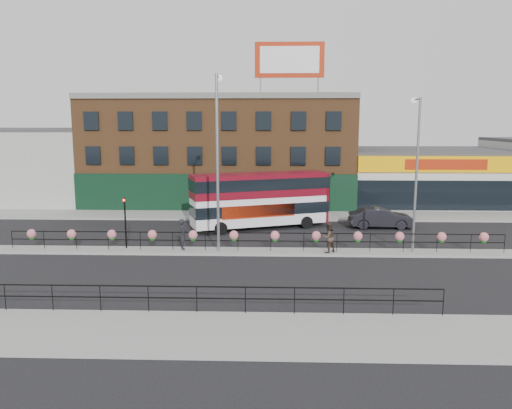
{
  "coord_description": "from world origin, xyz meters",
  "views": [
    {
      "loc": [
        1.08,
        -29.52,
        7.87
      ],
      "look_at": [
        0.0,
        3.0,
        2.5
      ],
      "focal_mm": 35.0,
      "sensor_mm": 36.0,
      "label": 1
    }
  ],
  "objects_px": {
    "double_decker_bus": "(260,195)",
    "lamp_column_west": "(218,147)",
    "car": "(381,218)",
    "pedestrian_b": "(328,237)",
    "pedestrian_a": "(183,234)",
    "lamp_column_east": "(416,161)"
  },
  "relations": [
    {
      "from": "pedestrian_a",
      "to": "car",
      "type": "bearing_deg",
      "value": -81.32
    },
    {
      "from": "double_decker_bus",
      "to": "car",
      "type": "xyz_separation_m",
      "value": [
        9.07,
        0.45,
        -1.77
      ]
    },
    {
      "from": "car",
      "to": "lamp_column_west",
      "type": "height_order",
      "value": "lamp_column_west"
    },
    {
      "from": "pedestrian_b",
      "to": "pedestrian_a",
      "type": "bearing_deg",
      "value": -36.91
    },
    {
      "from": "lamp_column_west",
      "to": "lamp_column_east",
      "type": "xyz_separation_m",
      "value": [
        11.76,
        0.16,
        -0.81
      ]
    },
    {
      "from": "pedestrian_b",
      "to": "lamp_column_east",
      "type": "height_order",
      "value": "lamp_column_east"
    },
    {
      "from": "car",
      "to": "pedestrian_b",
      "type": "distance_m",
      "value": 9.28
    },
    {
      "from": "lamp_column_west",
      "to": "lamp_column_east",
      "type": "height_order",
      "value": "lamp_column_west"
    },
    {
      "from": "double_decker_bus",
      "to": "lamp_column_west",
      "type": "height_order",
      "value": "lamp_column_west"
    },
    {
      "from": "double_decker_bus",
      "to": "lamp_column_west",
      "type": "bearing_deg",
      "value": -108.72
    },
    {
      "from": "lamp_column_east",
      "to": "pedestrian_a",
      "type": "bearing_deg",
      "value": -179.31
    },
    {
      "from": "car",
      "to": "pedestrian_b",
      "type": "height_order",
      "value": "pedestrian_b"
    },
    {
      "from": "pedestrian_a",
      "to": "pedestrian_b",
      "type": "bearing_deg",
      "value": -112.95
    },
    {
      "from": "pedestrian_a",
      "to": "lamp_column_west",
      "type": "distance_m",
      "value": 5.75
    },
    {
      "from": "double_decker_bus",
      "to": "car",
      "type": "distance_m",
      "value": 9.25
    },
    {
      "from": "double_decker_bus",
      "to": "lamp_column_east",
      "type": "height_order",
      "value": "lamp_column_east"
    },
    {
      "from": "double_decker_bus",
      "to": "car",
      "type": "relative_size",
      "value": 2.21
    },
    {
      "from": "car",
      "to": "lamp_column_east",
      "type": "xyz_separation_m",
      "value": [
        0.33,
        -7.29,
        4.81
      ]
    },
    {
      "from": "pedestrian_a",
      "to": "pedestrian_b",
      "type": "distance_m",
      "value": 8.87
    },
    {
      "from": "car",
      "to": "pedestrian_a",
      "type": "distance_m",
      "value": 15.57
    },
    {
      "from": "double_decker_bus",
      "to": "lamp_column_east",
      "type": "xyz_separation_m",
      "value": [
        9.39,
        -6.84,
        3.04
      ]
    },
    {
      "from": "car",
      "to": "pedestrian_a",
      "type": "bearing_deg",
      "value": 118.71
    }
  ]
}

